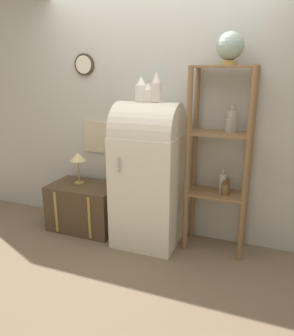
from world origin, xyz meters
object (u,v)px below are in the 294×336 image
Objects in this scene: suitcase_trunk at (85,207)px; vase_right at (156,88)px; refrigerator at (148,172)px; vase_center at (149,93)px; globe at (230,47)px; desk_lamp at (78,159)px; vase_left at (141,90)px.

vase_right is at bearing -0.93° from suitcase_trunk.
refrigerator is 0.78m from vase_center.
globe is 0.83m from vase_center.
vase_center is at bearing -2.38° from desk_lamp.
vase_left is (0.71, -0.01, 1.32)m from suitcase_trunk.
vase_center is (0.08, -0.00, -0.03)m from vase_left.
suitcase_trunk is 1.49m from vase_left.
globe is at bearing 6.56° from refrigerator.
desk_lamp is (-0.86, 0.04, 0.05)m from refrigerator.
vase_right is 0.76× the size of desk_lamp.
vase_right is at bearing -172.53° from globe.
refrigerator is 0.82m from vase_left.
globe is at bearing 6.41° from vase_center.
suitcase_trunk is 2.12× the size of desk_lamp.
refrigerator is at bearing -0.94° from suitcase_trunk.
desk_lamp is at bearing 177.49° from refrigerator.
vase_left is at bearing 175.30° from refrigerator.
refrigerator is 5.27× the size of globe.
globe is 1.02× the size of vase_right.
vase_center is (0.79, -0.01, 1.29)m from suitcase_trunk.
globe is at bearing 2.66° from suitcase_trunk.
globe reaches higher than desk_lamp.
globe is 1.20× the size of vase_left.
refrigerator is at bearing -99.46° from vase_center.
vase_left reaches higher than desk_lamp.
suitcase_trunk is 2.74× the size of globe.
vase_left reaches higher than suitcase_trunk.
vase_center reaches higher than desk_lamp.
vase_center is (-0.72, -0.08, -0.40)m from globe.
suitcase_trunk is at bearing -19.46° from desk_lamp.
vase_right reaches higher than desk_lamp.
vase_center is at bearing 177.70° from vase_right.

